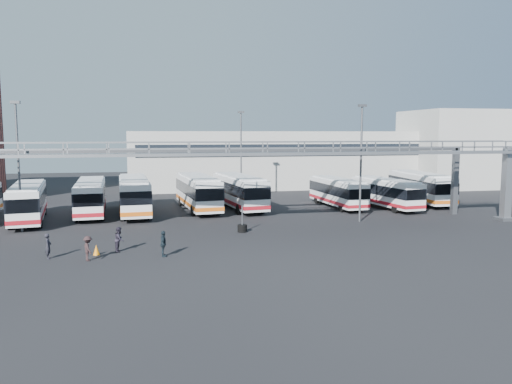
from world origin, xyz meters
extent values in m
plane|color=black|center=(0.00, 0.00, 0.00)|extent=(140.00, 140.00, 0.00)
cube|color=gray|center=(25.00, 5.00, 3.30)|extent=(0.70, 0.70, 6.60)
cube|color=#4C4F54|center=(25.00, 5.00, 0.12)|extent=(1.40, 1.40, 0.25)
cube|color=gray|center=(0.00, 5.00, 6.10)|extent=(50.00, 1.80, 0.22)
cube|color=gray|center=(0.00, 4.15, 7.05)|extent=(50.00, 0.10, 0.10)
cube|color=gray|center=(0.00, 5.85, 7.05)|extent=(50.00, 0.10, 0.10)
cube|color=#4C4F54|center=(0.00, 9.00, 6.30)|extent=(45.00, 0.50, 0.35)
cube|color=#9E9E99|center=(12.00, 38.00, 4.00)|extent=(42.00, 14.00, 8.00)
cube|color=#B2B2AD|center=(38.00, 32.00, 5.50)|extent=(14.00, 12.00, 11.00)
cylinder|color=#4C4F54|center=(-16.00, 8.00, 5.00)|extent=(0.18, 0.18, 10.00)
cube|color=#4C4F54|center=(-16.00, 8.00, 10.10)|extent=(0.70, 0.35, 0.22)
cylinder|color=#4C4F54|center=(12.00, 7.00, 5.00)|extent=(0.18, 0.18, 10.00)
cube|color=#4C4F54|center=(12.00, 7.00, 10.10)|extent=(0.70, 0.35, 0.22)
cylinder|color=#4C4F54|center=(4.00, 22.00, 5.00)|extent=(0.18, 0.18, 10.00)
cube|color=#4C4F54|center=(4.00, 22.00, 10.10)|extent=(0.70, 0.35, 0.22)
cube|color=silver|center=(-16.54, 12.58, 1.81)|extent=(4.09, 11.16, 2.73)
cube|color=black|center=(-16.54, 12.58, 2.13)|extent=(4.16, 11.23, 1.09)
cube|color=#A2141E|center=(-16.54, 12.58, 0.84)|extent=(4.15, 11.21, 0.35)
cube|color=silver|center=(-16.54, 12.58, 3.25)|extent=(3.68, 10.04, 0.16)
cylinder|color=black|center=(-17.13, 8.96, 0.50)|extent=(0.44, 1.03, 0.99)
cylinder|color=black|center=(-14.91, 9.30, 0.50)|extent=(0.44, 1.03, 0.99)
cylinder|color=black|center=(-18.18, 15.86, 0.50)|extent=(0.44, 1.03, 0.99)
cylinder|color=black|center=(-15.96, 16.20, 0.50)|extent=(0.44, 1.03, 0.99)
cube|color=silver|center=(-11.62, 15.28, 1.81)|extent=(3.27, 11.04, 2.72)
cube|color=black|center=(-11.62, 15.28, 2.13)|extent=(3.34, 11.10, 1.09)
cube|color=#A2141E|center=(-11.62, 15.28, 0.84)|extent=(3.33, 11.09, 0.35)
cube|color=silver|center=(-11.62, 15.28, 3.25)|extent=(2.95, 9.93, 0.16)
cylinder|color=black|center=(-12.48, 11.73, 0.49)|extent=(0.37, 1.01, 0.99)
cylinder|color=black|center=(-10.25, 11.89, 0.49)|extent=(0.37, 1.01, 0.99)
cylinder|color=black|center=(-12.99, 18.67, 0.49)|extent=(0.37, 1.01, 0.99)
cylinder|color=black|center=(-10.77, 18.84, 0.49)|extent=(0.37, 1.01, 0.99)
cube|color=silver|center=(-7.63, 15.09, 1.91)|extent=(3.43, 11.69, 2.88)
cube|color=black|center=(-7.63, 15.09, 2.25)|extent=(3.50, 11.75, 1.15)
cube|color=#D55D14|center=(-7.63, 15.09, 0.89)|extent=(3.49, 11.74, 0.37)
cube|color=silver|center=(-7.63, 15.09, 3.44)|extent=(3.09, 10.52, 0.17)
cylinder|color=black|center=(-8.55, 11.32, 0.52)|extent=(0.39, 1.07, 1.05)
cylinder|color=black|center=(-6.18, 11.49, 0.52)|extent=(0.39, 1.07, 1.05)
cylinder|color=black|center=(-9.08, 18.68, 0.52)|extent=(0.39, 1.07, 1.05)
cylinder|color=black|center=(-6.70, 18.85, 0.52)|extent=(0.39, 1.07, 1.05)
cube|color=silver|center=(-1.40, 16.44, 1.90)|extent=(3.81, 11.64, 2.86)
cube|color=black|center=(-1.40, 16.44, 2.23)|extent=(3.88, 11.71, 1.14)
cube|color=#D55D14|center=(-1.40, 16.44, 0.88)|extent=(3.87, 11.69, 0.36)
cube|color=silver|center=(-1.40, 16.44, 3.41)|extent=(3.43, 10.48, 0.17)
cylinder|color=black|center=(-2.18, 12.68, 0.52)|extent=(0.42, 1.07, 1.04)
cylinder|color=black|center=(0.17, 12.94, 0.52)|extent=(0.42, 1.07, 1.04)
cylinder|color=black|center=(-2.96, 19.95, 0.52)|extent=(0.42, 1.07, 1.04)
cylinder|color=black|center=(-0.62, 20.21, 0.52)|extent=(0.42, 1.07, 1.04)
cube|color=silver|center=(2.82, 16.46, 1.87)|extent=(4.11, 11.55, 2.82)
cube|color=black|center=(2.82, 16.46, 2.21)|extent=(4.18, 11.61, 1.13)
cube|color=#A2141E|center=(2.82, 16.46, 0.87)|extent=(4.17, 11.60, 0.36)
cube|color=silver|center=(2.82, 16.46, 3.37)|extent=(3.70, 10.39, 0.16)
cylinder|color=black|center=(2.17, 12.72, 0.51)|extent=(0.45, 1.06, 1.03)
cylinder|color=black|center=(4.48, 13.04, 0.51)|extent=(0.45, 1.06, 1.03)
cylinder|color=black|center=(1.16, 19.88, 0.51)|extent=(0.45, 1.06, 1.03)
cylinder|color=black|center=(3.47, 20.20, 0.51)|extent=(0.45, 1.06, 1.03)
cube|color=silver|center=(13.13, 15.50, 1.65)|extent=(2.96, 10.08, 2.49)
cube|color=black|center=(13.13, 15.50, 1.94)|extent=(3.02, 10.15, 0.99)
cube|color=#A2141E|center=(13.13, 15.50, 0.77)|extent=(3.01, 10.14, 0.32)
cube|color=silver|center=(13.13, 15.50, 2.97)|extent=(2.66, 9.08, 0.14)
cylinder|color=black|center=(12.34, 12.25, 0.45)|extent=(0.33, 0.92, 0.90)
cylinder|color=black|center=(14.36, 12.39, 0.45)|extent=(0.33, 0.92, 0.90)
cylinder|color=black|center=(11.89, 18.60, 0.45)|extent=(0.33, 0.92, 0.90)
cylinder|color=black|center=(13.91, 18.75, 0.45)|extent=(0.33, 0.92, 0.90)
cube|color=silver|center=(17.82, 13.93, 1.67)|extent=(3.61, 10.26, 2.51)
cube|color=black|center=(17.82, 13.93, 1.96)|extent=(3.68, 10.32, 1.00)
cube|color=#A2141E|center=(17.82, 13.93, 0.78)|extent=(3.67, 10.31, 0.32)
cube|color=silver|center=(17.82, 13.93, 2.99)|extent=(3.25, 9.23, 0.15)
cylinder|color=black|center=(17.24, 10.61, 0.46)|extent=(0.39, 0.94, 0.91)
cylinder|color=black|center=(19.27, 10.89, 0.46)|extent=(0.39, 0.94, 0.91)
cylinder|color=black|center=(16.38, 16.98, 0.46)|extent=(0.39, 0.94, 0.91)
cylinder|color=black|center=(18.40, 17.25, 0.46)|extent=(0.39, 0.94, 0.91)
cube|color=silver|center=(23.20, 16.48, 1.85)|extent=(3.04, 11.27, 2.79)
cube|color=black|center=(23.20, 16.48, 2.18)|extent=(3.11, 11.34, 1.12)
cube|color=#D55D14|center=(23.20, 16.48, 0.86)|extent=(3.10, 11.33, 0.36)
cube|color=silver|center=(23.20, 16.48, 3.33)|extent=(2.74, 10.15, 0.16)
cylinder|color=black|center=(21.89, 12.96, 0.51)|extent=(0.35, 1.03, 1.02)
cylinder|color=black|center=(24.19, 12.85, 0.51)|extent=(0.35, 1.03, 1.02)
cylinder|color=black|center=(22.22, 20.10, 0.51)|extent=(0.35, 1.03, 1.02)
cylinder|color=black|center=(24.51, 20.00, 0.51)|extent=(0.35, 1.03, 1.02)
imported|color=black|center=(-12.19, -1.52, 0.80)|extent=(0.39, 0.58, 1.59)
imported|color=#24202C|center=(-7.99, -0.48, 0.82)|extent=(0.77, 0.91, 1.65)
imported|color=black|center=(-9.71, -2.55, 0.77)|extent=(0.91, 1.13, 1.53)
imported|color=black|center=(-5.19, -2.44, 0.83)|extent=(0.47, 0.99, 1.65)
cone|color=orange|center=(-9.38, -1.11, 0.33)|extent=(0.54, 0.54, 0.66)
cylinder|color=black|center=(1.03, 4.35, 0.11)|extent=(0.75, 0.75, 0.18)
cylinder|color=black|center=(1.03, 4.35, 0.30)|extent=(0.75, 0.75, 0.18)
cylinder|color=black|center=(1.03, 4.35, 0.50)|extent=(0.75, 0.75, 0.18)
cylinder|color=#4C4F54|center=(1.03, 4.35, 1.08)|extent=(0.11, 0.11, 2.15)
camera|label=1|loc=(-5.60, -33.68, 7.72)|focal=35.00mm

